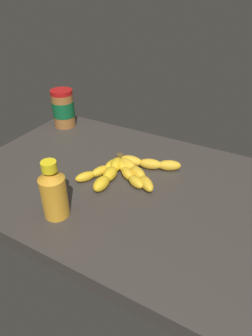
% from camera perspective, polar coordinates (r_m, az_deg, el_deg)
% --- Properties ---
extents(ground_plane, '(0.94, 0.65, 0.05)m').
position_cam_1_polar(ground_plane, '(0.87, -1.68, -3.40)').
color(ground_plane, '#38332D').
extents(banana_bunch, '(0.27, 0.25, 0.04)m').
position_cam_1_polar(banana_bunch, '(0.87, 0.10, -0.50)').
color(banana_bunch, gold).
rests_on(banana_bunch, ground_plane).
extents(peanut_butter_jar, '(0.09, 0.09, 0.15)m').
position_cam_1_polar(peanut_butter_jar, '(1.19, -12.53, 11.67)').
color(peanut_butter_jar, '#9E602D').
rests_on(peanut_butter_jar, ground_plane).
extents(honey_bottle, '(0.06, 0.06, 0.16)m').
position_cam_1_polar(honey_bottle, '(0.71, -14.42, -4.71)').
color(honey_bottle, orange).
rests_on(honey_bottle, ground_plane).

